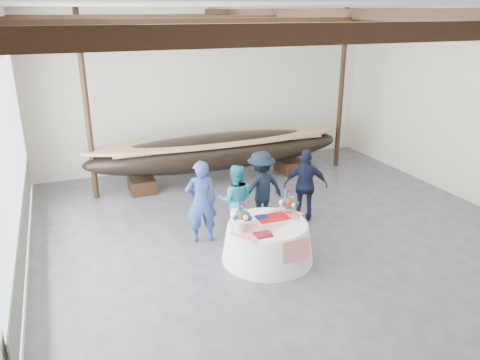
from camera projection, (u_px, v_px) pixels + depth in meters
name	position (u px, v px, depth m)	size (l,w,h in m)	color
floor	(305.00, 252.00, 9.11)	(10.00, 12.00, 0.01)	#3D3D42
wall_back	(208.00, 90.00, 13.57)	(10.00, 0.02, 4.50)	silver
wall_left	(1.00, 174.00, 6.60)	(0.02, 12.00, 4.50)	silver
ceiling	(319.00, 6.00, 7.56)	(10.00, 12.00, 0.01)	white
pavilion_structure	(295.00, 35.00, 8.40)	(9.80, 11.76, 4.50)	black
open_bay	(14.00, 179.00, 7.64)	(0.03, 7.00, 3.20)	silver
longboat_display	(220.00, 151.00, 12.59)	(7.14, 1.43, 1.34)	black
banquet_table	(268.00, 241.00, 8.74)	(1.72, 1.72, 0.74)	white
tabletop_items	(264.00, 213.00, 8.65)	(1.66, 1.24, 0.40)	red
guest_woman_blue	(201.00, 202.00, 9.27)	(0.62, 0.41, 1.71)	navy
guest_woman_teal	(235.00, 200.00, 9.61)	(0.74, 0.57, 1.51)	teal
guest_man_left	(261.00, 188.00, 10.05)	(1.06, 0.61, 1.65)	black
guest_man_right	(306.00, 185.00, 10.24)	(0.95, 0.40, 1.63)	black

